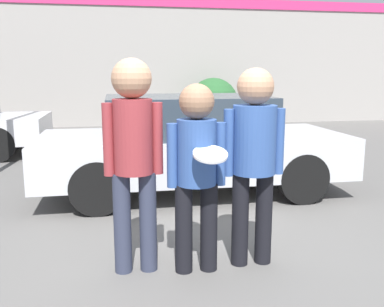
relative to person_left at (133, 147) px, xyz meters
name	(u,v)px	position (x,y,z in m)	size (l,w,h in m)	color
ground_plane	(198,255)	(0.59, 0.21, -1.10)	(56.00, 56.00, 0.00)	#5B5956
storefront_building	(136,62)	(0.59, 10.59, 0.95)	(24.00, 0.22, 4.05)	gray
person_left	(133,147)	(0.00, 0.00, 0.00)	(0.50, 0.33, 1.83)	#2D3347
person_middle_with_frisbee	(197,164)	(0.52, -0.10, -0.15)	(0.50, 0.55, 1.62)	black
person_right	(254,149)	(1.04, -0.04, -0.04)	(0.55, 0.38, 1.75)	black
parked_car_near	(191,144)	(0.92, 2.39, -0.39)	(4.28, 1.81, 1.39)	#B7BABF
shrub	(213,103)	(2.92, 9.62, -0.33)	(1.55, 1.55, 1.55)	#285B2D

